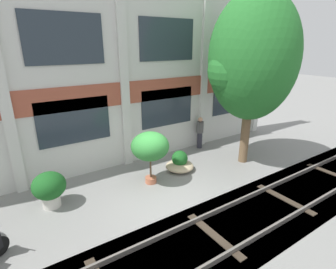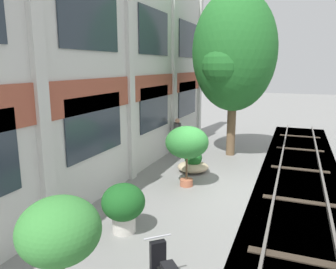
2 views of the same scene
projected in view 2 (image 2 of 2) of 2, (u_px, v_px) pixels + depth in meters
The scene contains 9 objects.
ground_plane at pixel (216, 190), 10.51m from camera, with size 80.00×80.00×0.00m, color gray.
apartment_facade at pixel (122, 71), 10.92m from camera, with size 16.98×0.64×7.45m.
rail_tracks at pixel (299, 205), 9.64m from camera, with size 24.62×2.80×0.43m.
broadleaf_tree at pixel (234, 54), 13.73m from camera, with size 3.70×3.52×6.99m.
potted_plant_low_pan at pixel (187, 143), 10.54m from camera, with size 1.40×1.40×2.01m.
potted_plant_ribbed_drum at pixel (123, 204), 7.72m from camera, with size 1.04×1.04×1.19m.
potted_plant_terracotta_small at pixel (59, 233), 4.56m from camera, with size 1.17×1.17×2.13m.
potted_plant_wide_bowl at pixel (193, 164), 12.25m from camera, with size 1.16×1.16×0.86m.
resident_by_doorway at pixel (177, 135), 14.74m from camera, with size 0.34×0.45×1.59m.
Camera 2 is at (-9.79, -2.18, 3.91)m, focal length 35.00 mm.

